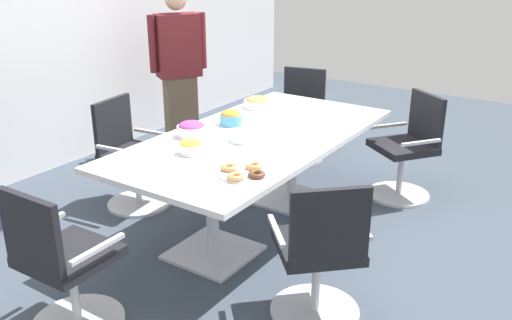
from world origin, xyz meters
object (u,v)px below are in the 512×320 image
Objects in this scene: person_standing_1 at (179,69)px; office_chair_4 at (131,159)px; conference_table at (256,151)px; snack_bowl_chips_orange at (231,117)px; office_chair_2 at (408,152)px; office_chair_1 at (320,258)px; office_chair_3 at (299,120)px; office_chair_0 at (63,268)px; plate_stack at (243,138)px; snack_bowl_chips_yellow at (191,147)px; donut_platter at (243,172)px; snack_bowl_cookies at (258,102)px; snack_bowl_candy_mix at (191,129)px.

office_chair_4 is at bearing 54.36° from person_standing_1.
snack_bowl_chips_orange reaches higher than conference_table.
conference_table is 1.42× the size of person_standing_1.
office_chair_1 is at bearing 131.90° from office_chair_2.
office_chair_0 is at bearing 83.14° from office_chair_3.
office_chair_0 and office_chair_3 have the same top height.
office_chair_1 is 1.00× the size of office_chair_4.
conference_table is 2.64× the size of office_chair_3.
office_chair_1 reaches higher than plate_stack.
person_standing_1 reaches higher than plate_stack.
office_chair_1 is 1.20m from snack_bowl_chips_yellow.
person_standing_1 is at bearing 55.44° from snack_bowl_chips_orange.
office_chair_2 is (1.21, -0.78, -0.22)m from conference_table.
office_chair_2 is at bearing 70.57° from office_chair_0.
donut_platter is at bearing -102.55° from snack_bowl_chips_yellow.
office_chair_2 is 2.37m from office_chair_4.
donut_platter is at bearing 65.77° from office_chair_4.
office_chair_0 is 4.81× the size of plate_stack.
office_chair_0 is at bearing 178.89° from snack_bowl_chips_yellow.
office_chair_1 is at bearing 67.73° from office_chair_4.
office_chair_0 is at bearing 59.55° from person_standing_1.
snack_bowl_cookies is at bearing 30.38° from donut_platter.
office_chair_3 is (0.32, 1.26, 0.00)m from office_chair_2.
person_standing_1 reaches higher than office_chair_3.
snack_bowl_cookies is (-0.39, -1.24, -0.08)m from person_standing_1.
snack_bowl_candy_mix is at bearing 39.62° from snack_bowl_chips_yellow.
snack_bowl_chips_orange is 0.56× the size of donut_platter.
snack_bowl_chips_yellow reaches higher than conference_table.
snack_bowl_candy_mix reaches higher than conference_table.
snack_bowl_chips_orange is 1.05m from donut_platter.
office_chair_0 reaches higher than plate_stack.
snack_bowl_cookies is at bearing 82.10° from office_chair_3.
snack_bowl_chips_orange is at bearing 81.45° from office_chair_2.
snack_bowl_candy_mix is at bearing 97.46° from office_chair_0.
snack_bowl_chips_yellow is (-2.10, -0.34, 0.39)m from office_chair_3.
snack_bowl_chips_orange is at bearing -169.52° from snack_bowl_cookies.
person_standing_1 is 1.62m from snack_bowl_chips_orange.
office_chair_0 is 4.20× the size of snack_bowl_candy_mix.
conference_table is 0.38m from snack_bowl_chips_orange.
office_chair_2 is at bearing -37.74° from snack_bowl_candy_mix.
snack_bowl_chips_orange is (-0.92, -1.34, -0.07)m from person_standing_1.
conference_table is at bearing 83.01° from office_chair_0.
office_chair_2 is 2.86× the size of donut_platter.
snack_bowl_chips_orange is 1.04× the size of snack_bowl_chips_yellow.
office_chair_4 is (-1.46, 1.87, 0.00)m from office_chair_2.
office_chair_0 is 3.81× the size of snack_bowl_cookies.
person_standing_1 is (1.03, 1.65, 0.25)m from conference_table.
office_chair_1 is at bearing 109.59° from office_chair_3.
office_chair_1 and office_chair_3 have the same top height.
office_chair_3 is 1.48m from snack_bowl_chips_orange.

